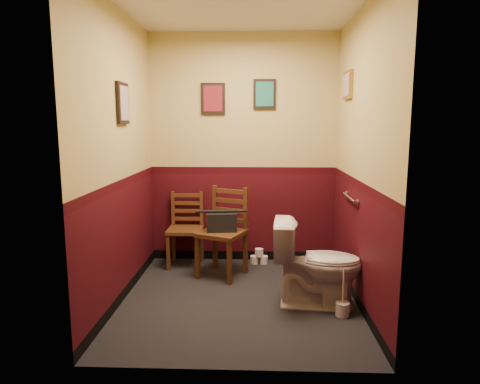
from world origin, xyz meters
The scene contains 17 objects.
floor centered at (0.00, 0.00, 0.00)m, with size 2.20×2.40×0.00m, color black.
ceiling centered at (0.00, 0.00, 2.70)m, with size 2.20×2.40×0.00m, color silver.
wall_back centered at (0.00, 1.20, 1.35)m, with size 2.20×2.70×0.00m, color #380910.
wall_front centered at (0.00, -1.20, 1.35)m, with size 2.20×2.70×0.00m, color #380910.
wall_left centered at (-1.10, 0.00, 1.35)m, with size 2.40×2.70×0.00m, color #380910.
wall_right centered at (1.10, 0.00, 1.35)m, with size 2.40×2.70×0.00m, color #380910.
grab_bar centered at (1.07, 0.25, 0.95)m, with size 0.05×0.56×0.06m.
framed_print_back_a centered at (-0.35, 1.18, 1.95)m, with size 0.28×0.04×0.36m.
framed_print_back_b centered at (0.25, 1.18, 2.00)m, with size 0.26×0.04×0.34m.
framed_print_left centered at (-1.08, 0.10, 1.85)m, with size 0.04×0.30×0.38m.
framed_print_right centered at (1.08, 0.60, 2.05)m, with size 0.04×0.34×0.28m.
toilet centered at (0.72, -0.11, 0.39)m, with size 0.45×0.81×0.79m, color white.
toilet_brush centered at (0.92, -0.33, 0.07)m, with size 0.12×0.12×0.43m.
chair_left centered at (-0.67, 0.99, 0.43)m, with size 0.40×0.40×0.86m.
chair_right centered at (-0.20, 0.66, 0.49)m, with size 0.60×0.60×0.97m.
handbag centered at (-0.21, 0.62, 0.61)m, with size 0.34×0.20×0.24m.
tp_stack centered at (0.20, 1.05, 0.08)m, with size 0.21×0.11×0.18m.
Camera 1 is at (0.16, -3.89, 1.67)m, focal length 32.00 mm.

